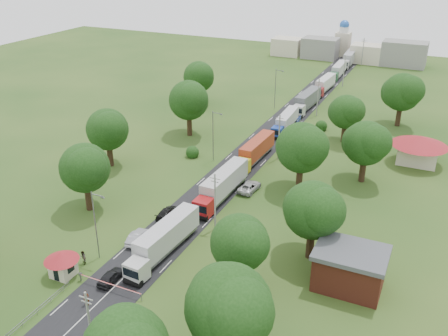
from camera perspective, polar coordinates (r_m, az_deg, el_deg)
The scene contains 46 objects.
ground at distance 81.51m, azimuth -2.36°, elevation -3.75°, with size 260.00×260.00×0.00m, color #224517.
road at distance 97.87m, azimuth 2.94°, elevation 1.39°, with size 8.00×200.00×0.04m, color black.
boom_barrier at distance 64.19m, azimuth -13.89°, elevation -12.51°, with size 9.22×0.35×1.18m.
guard_booth at distance 66.78m, azimuth -18.04°, elevation -10.10°, with size 4.40×4.40×3.45m.
guard_rail at distance 61.52m, azimuth -22.52°, elevation -16.93°, with size 0.10×17.00×1.70m, color slate, non-canonical shape.
info_sign at distance 108.46m, azimuth 8.53°, elevation 5.26°, with size 0.12×3.10×4.10m.
pole_0 at distance 52.47m, azimuth -15.04°, elevation -17.22°, with size 1.60×0.24×9.00m.
pole_1 at distance 71.60m, azimuth -1.03°, elevation -3.81°, with size 1.60×0.24×9.00m.
pole_2 at distance 95.23m, azimuth 6.30°, elevation 3.63°, with size 1.60×0.24×9.00m.
pole_3 at distance 120.74m, azimuth 10.68°, elevation 8.00°, with size 1.60×0.24×9.00m.
pole_4 at distance 147.16m, azimuth 13.56°, elevation 10.80°, with size 1.60×0.24×9.00m.
pole_5 at distance 174.08m, azimuth 15.58°, elevation 12.73°, with size 1.60×0.24×9.00m.
lamp_0 at distance 66.96m, azimuth -14.42°, elevation -6.04°, with size 2.03×0.22×10.00m.
lamp_1 at distance 93.52m, azimuth -1.18°, elevation 3.94°, with size 2.03×0.22×10.00m.
lamp_2 at distance 124.33m, azimuth 5.95°, elevation 9.21°, with size 2.03×0.22×10.00m.
tree_1 at distance 48.33m, azimuth 0.61°, elevation -15.47°, with size 9.60×9.60×12.05m.
tree_2 at distance 59.15m, azimuth 1.84°, elevation -8.47°, with size 8.00×8.00×10.10m.
tree_3 at distance 65.41m, azimuth 10.18°, elevation -4.69°, with size 8.80×8.80×11.07m.
tree_4 at distance 82.43m, azimuth 8.87°, elevation 2.36°, with size 9.60×9.60×12.05m.
tree_5 at distance 88.29m, azimuth 15.94°, elevation 2.79°, with size 8.80×8.80×11.07m.
tree_6 at distance 105.34m, azimuth 13.80°, elevation 6.27°, with size 8.00×8.00×10.10m.
tree_7 at distance 118.16m, azimuth 19.71°, elevation 8.19°, with size 9.60×9.60×12.05m.
tree_10 at distance 78.68m, azimuth -15.56°, elevation 0.07°, with size 8.80×8.80×11.07m.
tree_11 at distance 93.50m, azimuth -13.13°, elevation 4.36°, with size 8.80×8.80×11.07m.
tree_12 at distance 105.94m, azimuth -4.02°, elevation 7.77°, with size 9.60×9.60×12.05m.
tree_13 at distance 126.69m, azimuth -2.88°, elevation 10.39°, with size 8.80×8.80×11.07m.
house_brick at distance 63.48m, azimuth 14.16°, elevation -11.05°, with size 8.60×6.60×5.20m.
house_cream at distance 100.00m, azimuth 21.40°, elevation 2.40°, with size 10.08×10.08×5.80m.
distant_town at distance 179.95m, azimuth 14.30°, elevation 12.86°, with size 52.00×8.00×8.00m.
church at distance 188.18m, azimuth 13.44°, elevation 14.05°, with size 5.00×5.00×12.30m.
truck_0 at distance 67.97m, azimuth -6.92°, elevation -8.16°, with size 3.41×15.19×4.19m.
truck_1 at distance 81.20m, azimuth -0.24°, elevation -2.00°, with size 3.06×15.71×4.35m.
truck_2 at distance 94.89m, azimuth 3.58°, elevation 1.98°, with size 2.86×14.49×4.01m.
truck_3 at distance 111.30m, azimuth 7.09°, elevation 5.31°, with size 2.74×13.51×3.74m.
truck_4 at distance 125.72m, azimuth 9.43°, elevation 7.60°, with size 3.38×15.23×4.20m.
truck_5 at distance 141.51m, azimuth 11.42°, elevation 9.34°, with size 3.03×13.98×3.86m.
truck_6 at distance 158.12m, azimuth 12.93°, elevation 10.84°, with size 2.63×13.93×3.86m.
truck_7 at distance 173.87m, azimuth 14.12°, elevation 12.06°, with size 3.33×15.53×4.29m.
truck_8 at distance 189.42m, azimuth 15.38°, elevation 12.87°, with size 2.54×13.69×3.79m.
car_lane_front at distance 65.02m, azimuth -12.81°, elevation -12.02°, with size 1.70×4.23×1.44m, color black.
car_lane_mid at distance 71.77m, azimuth -9.88°, elevation -7.79°, with size 1.62×4.65×1.53m, color #9A9CA2.
car_lane_rear at distance 77.09m, azimuth -6.51°, elevation -5.11°, with size 1.99×4.90×1.42m, color black.
car_verge_near at distance 84.26m, azimuth 2.93°, elevation -2.16°, with size 2.48×5.38×1.49m, color #BEBEBE.
car_verge_far at distance 106.84m, azimuth 8.32°, elevation 3.63°, with size 1.61×4.00×1.36m, color #5C5E64.
pedestrian_near at distance 61.99m, azimuth -15.47°, elevation -14.16°, with size 0.72×0.47×1.96m, color gray.
pedestrian_booth at distance 68.81m, azimuth -15.80°, elevation -9.86°, with size 0.93×0.72×1.90m, color gray.
Camera 1 is at (32.91, -63.39, 39.27)m, focal length 40.00 mm.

